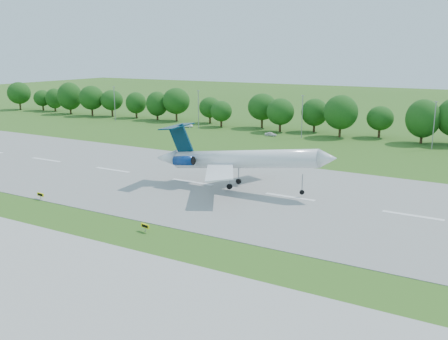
% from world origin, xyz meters
% --- Properties ---
extents(ground, '(600.00, 600.00, 0.00)m').
position_xyz_m(ground, '(0.00, 0.00, 0.00)').
color(ground, '#2D5917').
rests_on(ground, ground).
extents(runway, '(400.00, 45.00, 0.08)m').
position_xyz_m(runway, '(0.00, 25.00, 0.04)').
color(runway, gray).
rests_on(runway, ground).
extents(taxiway, '(400.00, 23.00, 0.08)m').
position_xyz_m(taxiway, '(0.00, -18.00, 0.04)').
color(taxiway, '#ADADA8').
rests_on(taxiway, ground).
extents(tree_line, '(288.40, 8.40, 10.40)m').
position_xyz_m(tree_line, '(0.00, 92.00, 6.19)').
color(tree_line, '#382314').
rests_on(tree_line, ground).
extents(light_poles, '(175.90, 0.25, 12.19)m').
position_xyz_m(light_poles, '(-2.50, 82.00, 6.34)').
color(light_poles, gray).
rests_on(light_poles, ground).
extents(airliner, '(34.90, 25.22, 10.84)m').
position_xyz_m(airliner, '(-10.75, 24.87, 5.69)').
color(airliner, white).
rests_on(airliner, ground).
extents(taxi_sign_left, '(1.61, 0.34, 1.13)m').
position_xyz_m(taxi_sign_left, '(-36.09, 2.96, 0.83)').
color(taxi_sign_left, gray).
rests_on(taxi_sign_left, ground).
extents(taxi_sign_centre, '(1.61, 0.49, 1.13)m').
position_xyz_m(taxi_sign_centre, '(-11.05, -0.50, 0.83)').
color(taxi_sign_centre, gray).
rests_on(taxi_sign_centre, ground).
extents(service_vehicle_a, '(4.09, 2.63, 1.27)m').
position_xyz_m(service_vehicle_a, '(-59.98, 82.61, 0.64)').
color(service_vehicle_a, white).
rests_on(service_vehicle_a, ground).
extents(service_vehicle_b, '(3.58, 1.70, 1.18)m').
position_xyz_m(service_vehicle_b, '(-29.04, 80.69, 0.59)').
color(service_vehicle_b, white).
rests_on(service_vehicle_b, ground).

